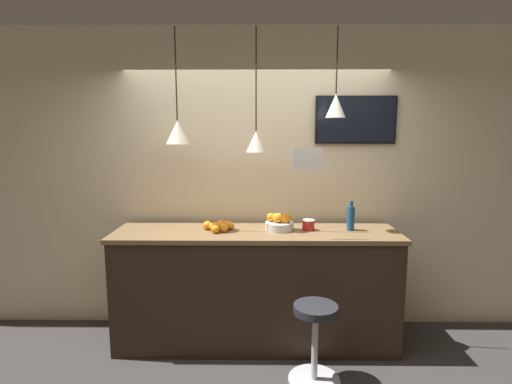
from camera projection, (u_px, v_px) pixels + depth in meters
The scene contains 12 objects.
back_wall at pixel (256, 181), 3.91m from camera, with size 8.00×0.06×2.90m.
service_counter at pixel (256, 287), 3.62m from camera, with size 2.52×0.64×1.05m.
bar_stool at pixel (315, 333), 3.06m from camera, with size 0.40×0.40×0.62m.
fruit_bowl at pixel (279, 223), 3.56m from camera, with size 0.25×0.25×0.16m.
orange_pile at pixel (220, 226), 3.57m from camera, with size 0.28×0.27×0.08m.
juice_bottle at pixel (351, 218), 3.55m from camera, with size 0.07×0.07×0.27m.
spread_jar at pixel (308, 225), 3.56m from camera, with size 0.11×0.11×0.09m.
pendant_lamp_left at pixel (178, 132), 3.46m from camera, with size 0.20×0.20×0.98m.
pendant_lamp_middle at pixel (256, 140), 3.47m from camera, with size 0.18×0.18×1.05m.
pendant_lamp_right at pixel (336, 105), 3.41m from camera, with size 0.17×0.17×0.76m.
mounted_tv at pixel (356, 120), 3.76m from camera, with size 0.76×0.04×0.45m.
hanging_menu_board at pixel (307, 159), 3.20m from camera, with size 0.24×0.01×0.17m.
Camera 1 is at (0.04, -2.71, 1.93)m, focal length 28.00 mm.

